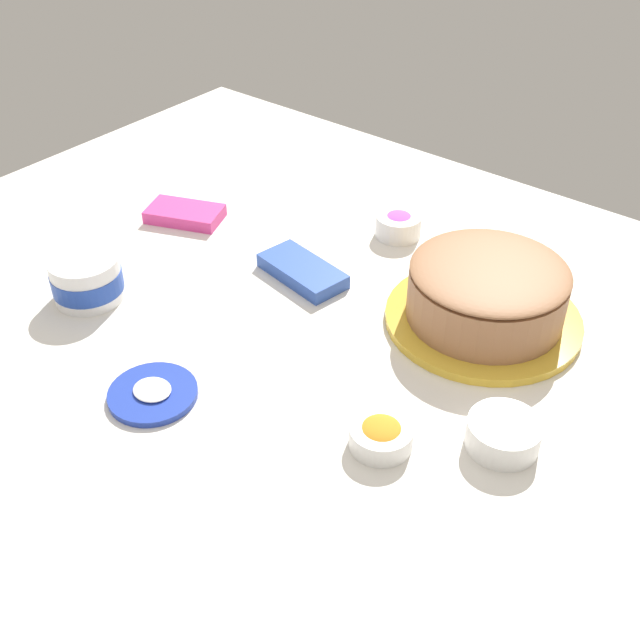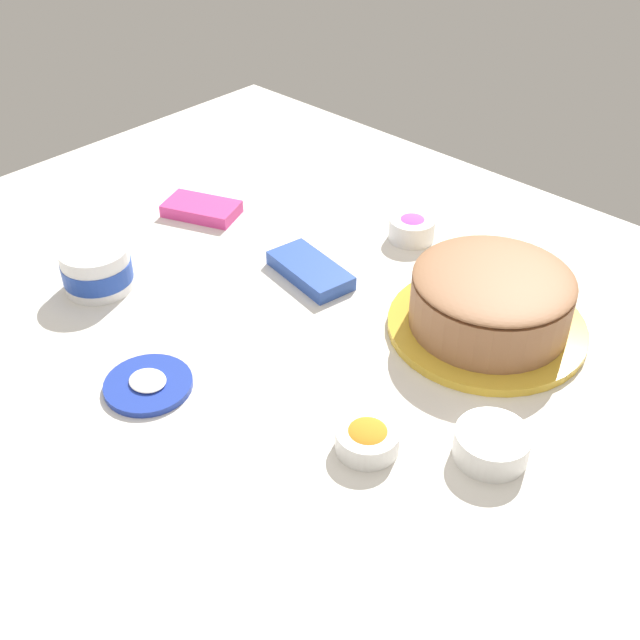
{
  "view_description": "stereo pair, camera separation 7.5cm",
  "coord_description": "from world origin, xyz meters",
  "px_view_note": "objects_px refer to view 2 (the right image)",
  "views": [
    {
      "loc": [
        -0.69,
        0.64,
        0.76
      ],
      "look_at": [
        -0.1,
        -0.1,
        0.04
      ],
      "focal_mm": 43.8,
      "sensor_mm": 36.0,
      "label": 1
    },
    {
      "loc": [
        -0.75,
        0.59,
        0.76
      ],
      "look_at": [
        -0.1,
        -0.1,
        0.04
      ],
      "focal_mm": 43.8,
      "sensor_mm": 36.0,
      "label": 2
    }
  ],
  "objects_px": {
    "frosting_tub_lid": "(148,384)",
    "candy_box_upper": "(310,270)",
    "frosted_cake": "(490,303)",
    "sprinkle_bowl_green": "(492,444)",
    "frosting_tub": "(97,268)",
    "sprinkle_bowl_orange": "(367,438)",
    "candy_box_lower": "(202,209)",
    "sprinkle_bowl_rainbow": "(412,227)"
  },
  "relations": [
    {
      "from": "frosting_tub",
      "to": "sprinkle_bowl_orange",
      "type": "relative_size",
      "value": 1.37
    },
    {
      "from": "sprinkle_bowl_rainbow",
      "to": "frosting_tub_lid",
      "type": "bearing_deg",
      "value": 87.67
    },
    {
      "from": "frosting_tub",
      "to": "candy_box_lower",
      "type": "relative_size",
      "value": 0.82
    },
    {
      "from": "sprinkle_bowl_orange",
      "to": "frosting_tub",
      "type": "bearing_deg",
      "value": 2.69
    },
    {
      "from": "frosting_tub",
      "to": "candy_box_upper",
      "type": "relative_size",
      "value": 0.74
    },
    {
      "from": "frosting_tub",
      "to": "sprinkle_bowl_orange",
      "type": "distance_m",
      "value": 0.57
    },
    {
      "from": "sprinkle_bowl_rainbow",
      "to": "sprinkle_bowl_green",
      "type": "relative_size",
      "value": 0.86
    },
    {
      "from": "frosted_cake",
      "to": "candy_box_upper",
      "type": "bearing_deg",
      "value": 14.82
    },
    {
      "from": "sprinkle_bowl_green",
      "to": "candy_box_upper",
      "type": "bearing_deg",
      "value": -16.97
    },
    {
      "from": "sprinkle_bowl_rainbow",
      "to": "candy_box_lower",
      "type": "distance_m",
      "value": 0.41
    },
    {
      "from": "frosting_tub_lid",
      "to": "candy_box_lower",
      "type": "relative_size",
      "value": 0.9
    },
    {
      "from": "sprinkle_bowl_orange",
      "to": "sprinkle_bowl_green",
      "type": "distance_m",
      "value": 0.16
    },
    {
      "from": "frosting_tub_lid",
      "to": "candy_box_upper",
      "type": "relative_size",
      "value": 0.8
    },
    {
      "from": "frosting_tub",
      "to": "sprinkle_bowl_green",
      "type": "height_order",
      "value": "frosting_tub"
    },
    {
      "from": "candy_box_lower",
      "to": "candy_box_upper",
      "type": "distance_m",
      "value": 0.3
    },
    {
      "from": "frosting_tub",
      "to": "sprinkle_bowl_rainbow",
      "type": "height_order",
      "value": "frosting_tub"
    },
    {
      "from": "frosted_cake",
      "to": "frosting_tub_lid",
      "type": "bearing_deg",
      "value": 57.88
    },
    {
      "from": "frosting_tub",
      "to": "candy_box_lower",
      "type": "xyz_separation_m",
      "value": [
        0.06,
        -0.28,
        -0.03
      ]
    },
    {
      "from": "frosting_tub",
      "to": "sprinkle_bowl_orange",
      "type": "bearing_deg",
      "value": -177.31
    },
    {
      "from": "frosted_cake",
      "to": "sprinkle_bowl_orange",
      "type": "xyz_separation_m",
      "value": [
        -0.03,
        0.32,
        -0.03
      ]
    },
    {
      "from": "frosting_tub",
      "to": "sprinkle_bowl_green",
      "type": "distance_m",
      "value": 0.71
    },
    {
      "from": "frosting_tub",
      "to": "sprinkle_bowl_green",
      "type": "relative_size",
      "value": 1.19
    },
    {
      "from": "sprinkle_bowl_rainbow",
      "to": "candy_box_lower",
      "type": "relative_size",
      "value": 0.6
    },
    {
      "from": "candy_box_lower",
      "to": "frosted_cake",
      "type": "bearing_deg",
      "value": 164.22
    },
    {
      "from": "frosting_tub_lid",
      "to": "candy_box_upper",
      "type": "height_order",
      "value": "candy_box_upper"
    },
    {
      "from": "frosted_cake",
      "to": "frosting_tub_lid",
      "type": "height_order",
      "value": "frosted_cake"
    },
    {
      "from": "sprinkle_bowl_green",
      "to": "candy_box_lower",
      "type": "relative_size",
      "value": 0.69
    },
    {
      "from": "sprinkle_bowl_rainbow",
      "to": "sprinkle_bowl_green",
      "type": "bearing_deg",
      "value": 138.71
    },
    {
      "from": "sprinkle_bowl_orange",
      "to": "candy_box_lower",
      "type": "bearing_deg",
      "value": -21.53
    },
    {
      "from": "sprinkle_bowl_rainbow",
      "to": "sprinkle_bowl_green",
      "type": "height_order",
      "value": "sprinkle_bowl_rainbow"
    },
    {
      "from": "candy_box_lower",
      "to": "sprinkle_bowl_orange",
      "type": "bearing_deg",
      "value": 136.16
    },
    {
      "from": "sprinkle_bowl_orange",
      "to": "sprinkle_bowl_green",
      "type": "xyz_separation_m",
      "value": [
        -0.13,
        -0.1,
        0.0
      ]
    },
    {
      "from": "frosting_tub_lid",
      "to": "sprinkle_bowl_green",
      "type": "relative_size",
      "value": 1.3
    },
    {
      "from": "frosting_tub",
      "to": "sprinkle_bowl_green",
      "type": "bearing_deg",
      "value": -169.71
    },
    {
      "from": "sprinkle_bowl_green",
      "to": "candy_box_upper",
      "type": "height_order",
      "value": "sprinkle_bowl_green"
    },
    {
      "from": "frosting_tub_lid",
      "to": "candy_box_lower",
      "type": "distance_m",
      "value": 0.5
    },
    {
      "from": "candy_box_upper",
      "to": "frosting_tub",
      "type": "bearing_deg",
      "value": 58.25
    },
    {
      "from": "frosted_cake",
      "to": "sprinkle_bowl_green",
      "type": "relative_size",
      "value": 3.18
    },
    {
      "from": "sprinkle_bowl_rainbow",
      "to": "candy_box_upper",
      "type": "distance_m",
      "value": 0.22
    },
    {
      "from": "frosting_tub_lid",
      "to": "sprinkle_bowl_orange",
      "type": "xyz_separation_m",
      "value": [
        -0.31,
        -0.13,
        0.01
      ]
    },
    {
      "from": "candy_box_upper",
      "to": "sprinkle_bowl_orange",
      "type": "bearing_deg",
      "value": 154.35
    },
    {
      "from": "sprinkle_bowl_rainbow",
      "to": "candy_box_lower",
      "type": "height_order",
      "value": "sprinkle_bowl_rainbow"
    }
  ]
}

